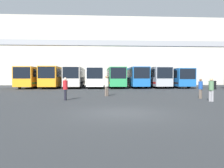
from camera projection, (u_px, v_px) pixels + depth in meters
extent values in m
plane|color=#2D3033|center=(122.00, 113.00, 10.45)|extent=(200.00, 200.00, 0.00)
cube|color=#B7B2A3|center=(103.00, 54.00, 52.92)|extent=(53.71, 12.00, 14.87)
cube|color=gray|center=(107.00, 43.00, 28.63)|extent=(33.93, 0.80, 0.70)
cube|color=orange|center=(33.00, 77.00, 35.21)|extent=(2.57, 10.76, 2.86)
cube|color=black|center=(22.00, 73.00, 29.84)|extent=(2.37, 0.06, 1.60)
cube|color=black|center=(33.00, 73.00, 35.19)|extent=(2.60, 9.15, 1.20)
cube|color=#268C4C|center=(33.00, 82.00, 35.24)|extent=(2.60, 10.22, 0.24)
cylinder|color=black|center=(20.00, 85.00, 32.17)|extent=(0.28, 1.03, 1.03)
cylinder|color=black|center=(35.00, 85.00, 32.31)|extent=(0.28, 1.03, 1.03)
cylinder|color=black|center=(32.00, 84.00, 38.19)|extent=(0.28, 1.03, 1.03)
cylinder|color=black|center=(45.00, 84.00, 38.32)|extent=(0.28, 1.03, 1.03)
cube|color=orange|center=(54.00, 76.00, 35.22)|extent=(2.55, 10.38, 2.92)
cube|color=black|center=(46.00, 72.00, 30.04)|extent=(2.35, 0.06, 1.64)
cube|color=black|center=(54.00, 73.00, 35.20)|extent=(2.58, 8.83, 1.23)
cube|color=orange|center=(54.00, 82.00, 35.25)|extent=(2.58, 9.86, 0.24)
cylinder|color=black|center=(42.00, 86.00, 32.29)|extent=(0.28, 0.93, 0.93)
cylinder|color=black|center=(58.00, 85.00, 32.43)|extent=(0.28, 0.93, 0.93)
cylinder|color=black|center=(51.00, 84.00, 38.09)|extent=(0.28, 0.93, 0.93)
cylinder|color=black|center=(64.00, 84.00, 38.23)|extent=(0.28, 0.93, 0.93)
cube|color=beige|center=(75.00, 77.00, 36.41)|extent=(2.43, 12.37, 2.89)
cube|color=black|center=(71.00, 73.00, 30.24)|extent=(2.24, 0.06, 1.62)
cube|color=black|center=(75.00, 73.00, 36.39)|extent=(2.46, 10.51, 1.21)
cube|color=black|center=(75.00, 82.00, 36.44)|extent=(2.46, 11.75, 0.24)
cylinder|color=black|center=(66.00, 85.00, 32.93)|extent=(0.28, 0.97, 0.97)
cylinder|color=black|center=(80.00, 85.00, 33.06)|extent=(0.28, 0.97, 0.97)
cylinder|color=black|center=(72.00, 84.00, 39.84)|extent=(0.28, 0.97, 0.97)
cylinder|color=black|center=(83.00, 84.00, 39.97)|extent=(0.28, 0.97, 0.97)
cube|color=silver|center=(95.00, 77.00, 36.25)|extent=(2.45, 11.65, 2.80)
cube|color=black|center=(95.00, 73.00, 30.44)|extent=(2.25, 0.06, 1.57)
cube|color=black|center=(95.00, 74.00, 36.24)|extent=(2.48, 9.90, 1.18)
cube|color=#1966B2|center=(95.00, 82.00, 36.28)|extent=(2.48, 11.07, 0.24)
cylinder|color=black|center=(88.00, 85.00, 32.97)|extent=(0.28, 1.10, 1.10)
cylinder|color=black|center=(102.00, 85.00, 33.10)|extent=(0.28, 1.10, 1.10)
cylinder|color=black|center=(90.00, 84.00, 39.48)|extent=(0.28, 1.10, 1.10)
cylinder|color=black|center=(102.00, 84.00, 39.61)|extent=(0.28, 1.10, 1.10)
cube|color=#268C4C|center=(115.00, 77.00, 36.02)|extent=(2.44, 10.78, 2.83)
cube|color=black|center=(118.00, 73.00, 30.64)|extent=(2.25, 0.06, 1.59)
cube|color=black|center=(115.00, 74.00, 36.00)|extent=(2.47, 9.17, 1.19)
cube|color=orange|center=(115.00, 82.00, 36.05)|extent=(2.47, 10.24, 0.24)
cylinder|color=black|center=(110.00, 85.00, 32.98)|extent=(0.28, 0.97, 0.97)
cylinder|color=black|center=(124.00, 85.00, 33.11)|extent=(0.28, 0.97, 0.97)
cylinder|color=black|center=(108.00, 84.00, 39.01)|extent=(0.28, 0.97, 0.97)
cylinder|color=black|center=(120.00, 84.00, 39.14)|extent=(0.28, 0.97, 0.97)
cube|color=#1959A5|center=(135.00, 77.00, 36.22)|extent=(2.51, 10.79, 2.87)
cube|color=black|center=(142.00, 73.00, 30.84)|extent=(2.31, 0.06, 1.61)
cube|color=black|center=(135.00, 73.00, 36.20)|extent=(2.54, 9.17, 1.21)
cube|color=#1966B2|center=(135.00, 82.00, 36.25)|extent=(2.54, 10.25, 0.24)
cylinder|color=black|center=(132.00, 85.00, 33.18)|extent=(0.28, 1.04, 1.04)
cylinder|color=black|center=(146.00, 85.00, 33.31)|extent=(0.28, 1.04, 1.04)
cylinder|color=black|center=(127.00, 84.00, 39.21)|extent=(0.28, 1.04, 1.04)
cylinder|color=black|center=(139.00, 84.00, 39.34)|extent=(0.28, 1.04, 1.04)
cube|color=#999EA5|center=(154.00, 77.00, 37.02)|extent=(2.48, 12.00, 2.87)
cube|color=black|center=(165.00, 73.00, 31.04)|extent=(2.28, 0.06, 1.61)
cube|color=black|center=(154.00, 74.00, 37.01)|extent=(2.51, 10.20, 1.21)
cube|color=red|center=(154.00, 82.00, 37.05)|extent=(2.51, 11.40, 0.24)
cylinder|color=black|center=(153.00, 85.00, 33.65)|extent=(0.28, 0.91, 0.91)
cylinder|color=black|center=(167.00, 85.00, 33.78)|extent=(0.28, 0.91, 0.91)
cylinder|color=black|center=(144.00, 84.00, 40.35)|extent=(0.28, 0.91, 0.91)
cylinder|color=black|center=(155.00, 84.00, 40.48)|extent=(0.28, 0.91, 0.91)
cube|color=#1959A5|center=(175.00, 77.00, 36.29)|extent=(2.55, 10.12, 2.67)
cube|color=black|center=(188.00, 74.00, 31.25)|extent=(2.35, 0.06, 1.50)
cube|color=black|center=(175.00, 74.00, 36.28)|extent=(2.58, 8.60, 1.12)
cube|color=black|center=(175.00, 82.00, 36.32)|extent=(2.58, 9.62, 0.24)
cylinder|color=black|center=(175.00, 85.00, 33.44)|extent=(0.28, 0.91, 0.91)
cylinder|color=black|center=(189.00, 85.00, 33.57)|extent=(0.28, 0.91, 0.91)
cylinder|color=black|center=(164.00, 84.00, 39.09)|extent=(0.28, 0.91, 0.91)
cylinder|color=black|center=(176.00, 84.00, 39.23)|extent=(0.28, 0.91, 0.91)
cylinder|color=brown|center=(201.00, 94.00, 17.47)|extent=(0.17, 0.17, 0.75)
cylinder|color=brown|center=(200.00, 94.00, 17.37)|extent=(0.17, 0.17, 0.75)
cylinder|color=navy|center=(201.00, 85.00, 17.40)|extent=(0.33, 0.33, 0.62)
sphere|color=brown|center=(201.00, 80.00, 17.39)|extent=(0.20, 0.20, 0.20)
cylinder|color=gray|center=(212.00, 96.00, 15.24)|extent=(0.18, 0.18, 0.79)
cylinder|color=gray|center=(210.00, 96.00, 15.34)|extent=(0.18, 0.18, 0.79)
cylinder|color=#4C724C|center=(211.00, 86.00, 15.27)|extent=(0.34, 0.34, 0.66)
sphere|color=tan|center=(211.00, 79.00, 15.26)|extent=(0.21, 0.21, 0.21)
cylinder|color=black|center=(65.00, 95.00, 16.07)|extent=(0.18, 0.18, 0.80)
cylinder|color=black|center=(65.00, 95.00, 16.22)|extent=(0.18, 0.18, 0.80)
cylinder|color=#A5191E|center=(65.00, 85.00, 16.12)|extent=(0.35, 0.35, 0.67)
sphere|color=beige|center=(65.00, 79.00, 16.11)|extent=(0.22, 0.22, 0.22)
cylinder|color=brown|center=(107.00, 91.00, 19.67)|extent=(0.20, 0.20, 0.87)
cylinder|color=brown|center=(106.00, 91.00, 19.55)|extent=(0.20, 0.20, 0.87)
cylinder|color=beige|center=(107.00, 82.00, 19.58)|extent=(0.38, 0.38, 0.73)
sphere|color=#8C6647|center=(107.00, 77.00, 19.57)|extent=(0.24, 0.24, 0.24)
torus|color=black|center=(212.00, 88.00, 30.93)|extent=(1.04, 1.04, 0.24)
torus|color=black|center=(212.00, 87.00, 30.93)|extent=(1.04, 1.04, 0.24)
torus|color=black|center=(212.00, 85.00, 30.92)|extent=(1.04, 1.04, 0.24)
torus|color=black|center=(212.00, 83.00, 30.91)|extent=(1.04, 1.04, 0.24)
torus|color=black|center=(213.00, 82.00, 30.90)|extent=(1.04, 1.04, 0.24)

